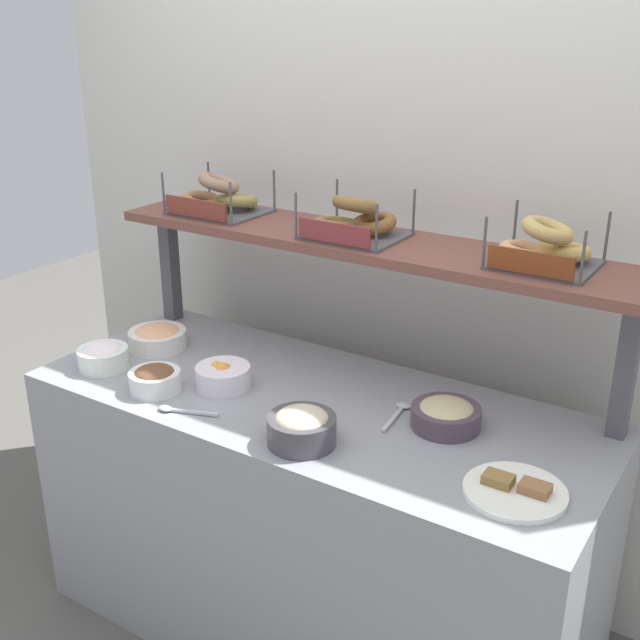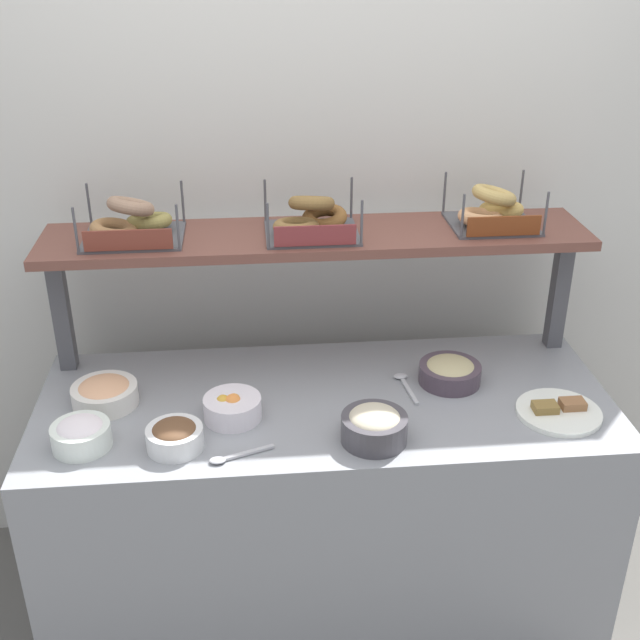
# 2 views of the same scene
# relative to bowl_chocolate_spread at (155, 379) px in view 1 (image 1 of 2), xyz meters

# --- Properties ---
(ground_plane) EXTENTS (8.00, 8.00, 0.00)m
(ground_plane) POSITION_rel_bowl_chocolate_spread_xyz_m (0.43, 0.21, -0.89)
(ground_plane) COLOR #595651
(back_wall) EXTENTS (2.92, 0.06, 2.40)m
(back_wall) POSITION_rel_bowl_chocolate_spread_xyz_m (0.43, 0.76, 0.31)
(back_wall) COLOR silver
(back_wall) RESTS_ON ground_plane
(deli_counter) EXTENTS (1.72, 0.70, 0.85)m
(deli_counter) POSITION_rel_bowl_chocolate_spread_xyz_m (0.43, 0.21, -0.46)
(deli_counter) COLOR gray
(deli_counter) RESTS_ON ground_plane
(shelf_riser_left) EXTENTS (0.05, 0.05, 0.40)m
(shelf_riser_left) POSITION_rel_bowl_chocolate_spread_xyz_m (-0.37, 0.48, 0.16)
(shelf_riser_left) COLOR #4C4C51
(shelf_riser_left) RESTS_ON deli_counter
(shelf_riser_right) EXTENTS (0.05, 0.05, 0.40)m
(shelf_riser_right) POSITION_rel_bowl_chocolate_spread_xyz_m (1.23, 0.48, 0.16)
(shelf_riser_right) COLOR #4C4C51
(shelf_riser_right) RESTS_ON deli_counter
(upper_shelf) EXTENTS (1.68, 0.32, 0.03)m
(upper_shelf) POSITION_rel_bowl_chocolate_spread_xyz_m (0.43, 0.48, 0.38)
(upper_shelf) COLOR brown
(upper_shelf) RESTS_ON shelf_riser_left
(bowl_chocolate_spread) EXTENTS (0.15, 0.15, 0.08)m
(bowl_chocolate_spread) POSITION_rel_bowl_chocolate_spread_xyz_m (0.00, 0.00, 0.00)
(bowl_chocolate_spread) COLOR white
(bowl_chocolate_spread) RESTS_ON deli_counter
(bowl_fruit_salad) EXTENTS (0.17, 0.17, 0.08)m
(bowl_fruit_salad) POSITION_rel_bowl_chocolate_spread_xyz_m (0.15, 0.13, -0.00)
(bowl_fruit_salad) COLOR white
(bowl_fruit_salad) RESTS_ON deli_counter
(bowl_lox_spread) EXTENTS (0.19, 0.19, 0.08)m
(bowl_lox_spread) POSITION_rel_bowl_chocolate_spread_xyz_m (-0.22, 0.24, -0.00)
(bowl_lox_spread) COLOR white
(bowl_lox_spread) RESTS_ON deli_counter
(bowl_hummus) EXTENTS (0.19, 0.19, 0.08)m
(bowl_hummus) POSITION_rel_bowl_chocolate_spread_xyz_m (0.82, 0.27, -0.00)
(bowl_hummus) COLOR #4A3C48
(bowl_hummus) RESTS_ON deli_counter
(bowl_cream_cheese) EXTENTS (0.16, 0.16, 0.08)m
(bowl_cream_cheese) POSITION_rel_bowl_chocolate_spread_xyz_m (-0.25, 0.03, 0.00)
(bowl_cream_cheese) COLOR white
(bowl_cream_cheese) RESTS_ON deli_counter
(bowl_tuna_salad) EXTENTS (0.18, 0.18, 0.10)m
(bowl_tuna_salad) POSITION_rel_bowl_chocolate_spread_xyz_m (0.54, -0.02, 0.01)
(bowl_tuna_salad) COLOR #454348
(bowl_tuna_salad) RESTS_ON deli_counter
(serving_plate_white) EXTENTS (0.24, 0.24, 0.04)m
(serving_plate_white) POSITION_rel_bowl_chocolate_spread_xyz_m (1.10, 0.06, -0.03)
(serving_plate_white) COLOR white
(serving_plate_white) RESTS_ON deli_counter
(serving_spoon_near_plate) EXTENTS (0.17, 0.08, 0.01)m
(serving_spoon_near_plate) POSITION_rel_bowl_chocolate_spread_xyz_m (0.15, -0.07, -0.03)
(serving_spoon_near_plate) COLOR #B7B7BC
(serving_spoon_near_plate) RESTS_ON deli_counter
(serving_spoon_by_edge) EXTENTS (0.05, 0.18, 0.01)m
(serving_spoon_by_edge) POSITION_rel_bowl_chocolate_spread_xyz_m (0.68, 0.26, -0.03)
(serving_spoon_by_edge) COLOR #B7B7BC
(serving_spoon_by_edge) RESTS_ON deli_counter
(bagel_basket_everything) EXTENTS (0.30, 0.25, 0.14)m
(bagel_basket_everything) POSITION_rel_bowl_chocolate_spread_xyz_m (-0.12, 0.48, 0.44)
(bagel_basket_everything) COLOR #4C4C51
(bagel_basket_everything) RESTS_ON upper_shelf
(bagel_basket_cinnamon_raisin) EXTENTS (0.28, 0.26, 0.14)m
(bagel_basket_cinnamon_raisin) POSITION_rel_bowl_chocolate_spread_xyz_m (0.41, 0.46, 0.44)
(bagel_basket_cinnamon_raisin) COLOR #4C4C51
(bagel_basket_cinnamon_raisin) RESTS_ON upper_shelf
(bagel_basket_sesame) EXTENTS (0.28, 0.25, 0.14)m
(bagel_basket_sesame) POSITION_rel_bowl_chocolate_spread_xyz_m (0.98, 0.49, 0.44)
(bagel_basket_sesame) COLOR #4C4C51
(bagel_basket_sesame) RESTS_ON upper_shelf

